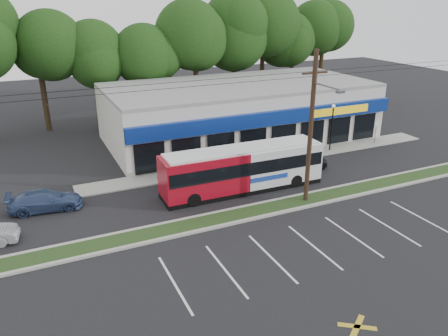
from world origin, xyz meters
name	(u,v)px	position (x,y,z in m)	size (l,w,h in m)	color
ground	(275,216)	(0.00, 0.00, 0.00)	(120.00, 120.00, 0.00)	black
grass_strip	(267,209)	(0.00, 1.00, 0.06)	(40.00, 1.60, 0.12)	#203616
curb_south	(274,214)	(0.00, 0.15, 0.07)	(40.00, 0.25, 0.14)	#9E9E93
curb_north	(260,203)	(0.00, 1.85, 0.07)	(40.00, 0.25, 0.14)	#9E9E93
sidewalk	(271,159)	(5.00, 9.00, 0.05)	(32.00, 2.20, 0.10)	#9E9E93
strip_mall	(240,111)	(5.50, 15.91, 2.65)	(25.00, 12.55, 5.30)	beige
utility_pole	(310,124)	(2.83, 0.93, 5.41)	(50.00, 2.77, 10.00)	black
lamp_post	(332,122)	(11.00, 8.80, 2.67)	(0.30, 0.30, 4.25)	black
sign_post	(376,128)	(16.00, 8.57, 1.56)	(0.45, 0.10, 2.23)	#59595E
tree_line	(187,41)	(4.00, 26.00, 8.42)	(46.76, 6.76, 11.83)	black
metrobus	(243,168)	(0.03, 4.50, 1.68)	(11.83, 2.71, 3.17)	maroon
car_dark	(304,163)	(6.02, 5.66, 0.72)	(1.70, 4.22, 1.44)	black
car_blue	(45,200)	(-13.00, 7.00, 0.66)	(1.86, 4.58, 1.33)	navy
pedestrian_a	(245,158)	(2.00, 8.01, 0.91)	(0.66, 0.43, 1.82)	white
pedestrian_b	(300,152)	(7.05, 7.79, 0.82)	(0.80, 0.62, 1.64)	beige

